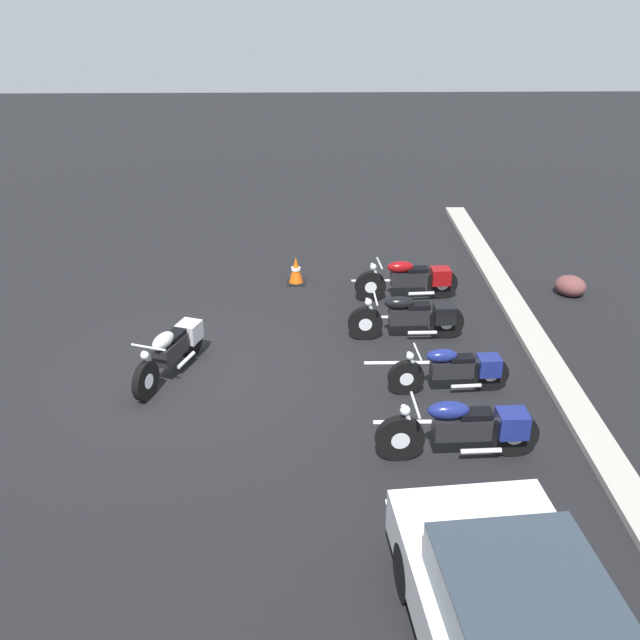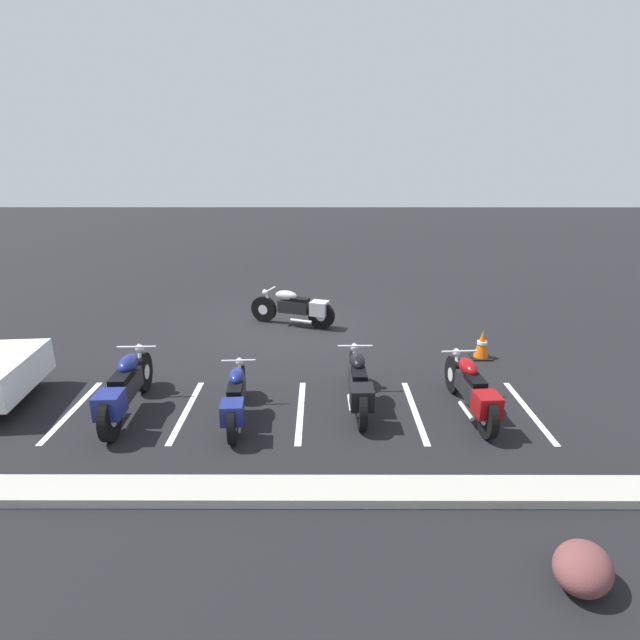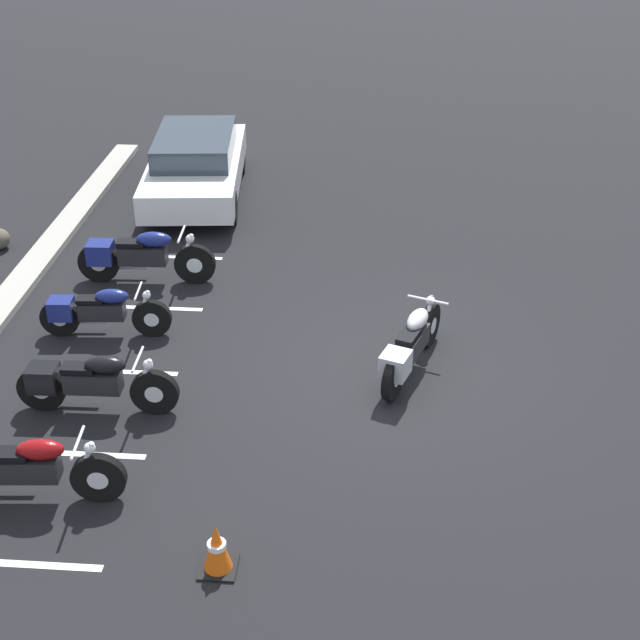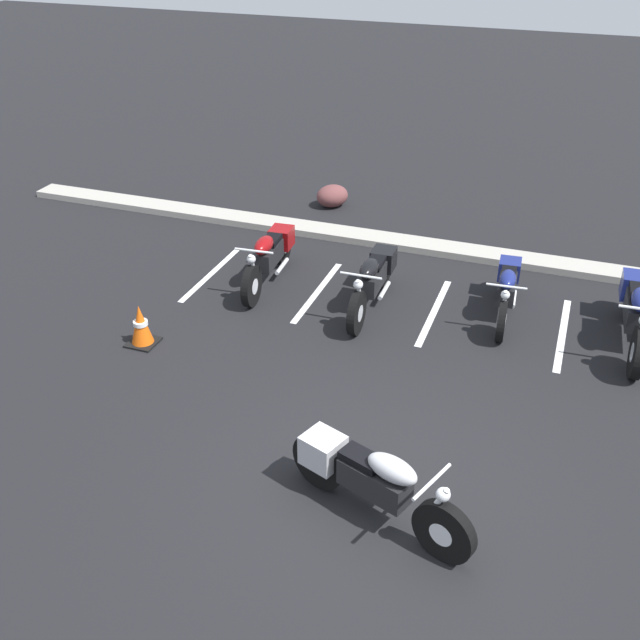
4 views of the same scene
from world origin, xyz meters
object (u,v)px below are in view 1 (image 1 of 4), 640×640
parked_bike_0 (412,279)px  parked_bike_3 (466,428)px  parked_bike_2 (455,369)px  landscape_rock_1 (571,286)px  traffic_cone (296,271)px  motorcycle_silver_featured (172,349)px  parked_bike_1 (412,316)px

parked_bike_0 → parked_bike_3: 5.48m
parked_bike_2 → landscape_rock_1: 4.95m
landscape_rock_1 → traffic_cone: 5.81m
motorcycle_silver_featured → landscape_rock_1: bearing=132.0°
parked_bike_3 → traffic_cone: (-6.39, -2.43, -0.20)m
landscape_rock_1 → traffic_cone: (-0.79, -5.76, 0.06)m
parked_bike_2 → landscape_rock_1: (-3.82, 3.15, -0.20)m
landscape_rock_1 → parked_bike_3: bearing=-30.7°
parked_bike_0 → landscape_rock_1: bearing=177.7°
traffic_cone → parked_bike_2: bearing=29.5°
motorcycle_silver_featured → landscape_rock_1: size_ratio=3.21×
parked_bike_1 → landscape_rock_1: bearing=-153.2°
motorcycle_silver_featured → landscape_rock_1: (-3.11, 7.81, -0.24)m
motorcycle_silver_featured → traffic_cone: size_ratio=3.47×
parked_bike_0 → landscape_rock_1: (-0.12, 3.36, -0.23)m
parked_bike_1 → parked_bike_2: (1.92, 0.44, -0.04)m
parked_bike_0 → traffic_cone: 2.57m
motorcycle_silver_featured → parked_bike_0: 5.36m
motorcycle_silver_featured → parked_bike_2: 4.71m
motorcycle_silver_featured → landscape_rock_1: motorcycle_silver_featured is taller
parked_bike_2 → traffic_cone: bearing=-64.4°
parked_bike_0 → parked_bike_2: parked_bike_0 is taller
traffic_cone → motorcycle_silver_featured: bearing=-27.7°
parked_bike_0 → parked_bike_2: 3.71m
parked_bike_0 → parked_bike_1: 1.80m
motorcycle_silver_featured → parked_bike_0: size_ratio=0.97×
traffic_cone → parked_bike_0: bearing=69.2°
parked_bike_3 → landscape_rock_1: parked_bike_3 is taller
parked_bike_2 → traffic_cone: parked_bike_2 is taller
motorcycle_silver_featured → parked_bike_1: (-1.21, 4.21, -0.01)m
parked_bike_0 → parked_bike_1: parked_bike_1 is taller
parked_bike_2 → parked_bike_1: bearing=-80.9°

